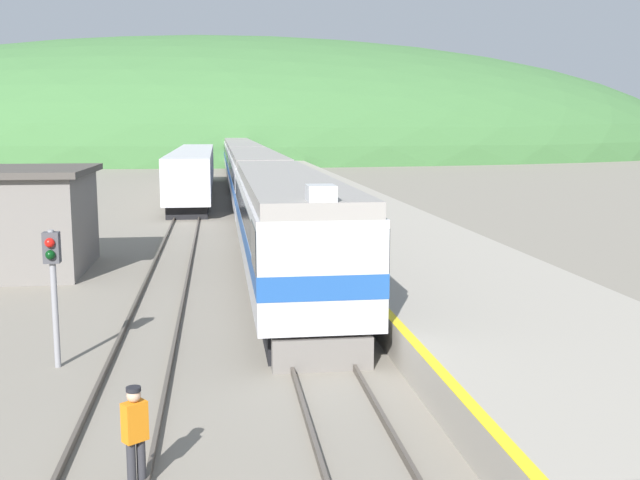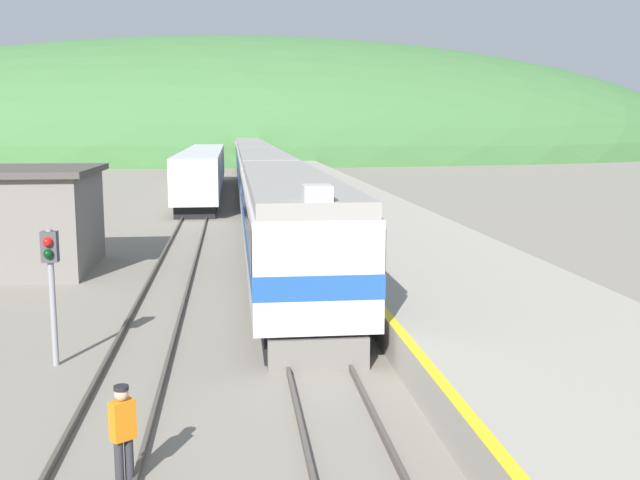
{
  "view_description": "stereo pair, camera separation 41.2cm",
  "coord_description": "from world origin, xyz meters",
  "px_view_note": "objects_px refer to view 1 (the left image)",
  "views": [
    {
      "loc": [
        -2.29,
        0.42,
        5.59
      ],
      "look_at": [
        0.58,
        21.49,
        2.3
      ],
      "focal_mm": 42.0,
      "sensor_mm": 36.0,
      "label": 1
    },
    {
      "loc": [
        -1.88,
        0.36,
        5.59
      ],
      "look_at": [
        0.58,
        21.49,
        2.3
      ],
      "focal_mm": 42.0,
      "sensor_mm": 36.0,
      "label": 2
    }
  ],
  "objects_px": {
    "carriage_second": "(255,180)",
    "siding_train": "(194,172)",
    "signal_post_siding": "(53,269)",
    "carriage_third": "(243,163)",
    "track_worker": "(135,432)",
    "express_train_lead_car": "(286,225)",
    "carriage_fourth": "(237,154)"
  },
  "relations": [
    {
      "from": "carriage_second",
      "to": "siding_train",
      "type": "bearing_deg",
      "value": 107.71
    },
    {
      "from": "signal_post_siding",
      "to": "carriage_third",
      "type": "bearing_deg",
      "value": 83.3
    },
    {
      "from": "carriage_third",
      "to": "track_worker",
      "type": "height_order",
      "value": "carriage_third"
    },
    {
      "from": "express_train_lead_car",
      "to": "track_worker",
      "type": "xyz_separation_m",
      "value": [
        -3.63,
        -14.59,
        -1.19
      ]
    },
    {
      "from": "express_train_lead_car",
      "to": "carriage_third",
      "type": "height_order",
      "value": "express_train_lead_car"
    },
    {
      "from": "carriage_third",
      "to": "signal_post_siding",
      "type": "distance_m",
      "value": 52.13
    },
    {
      "from": "carriage_fourth",
      "to": "siding_train",
      "type": "bearing_deg",
      "value": -97.73
    },
    {
      "from": "carriage_third",
      "to": "carriage_second",
      "type": "bearing_deg",
      "value": -90.0
    },
    {
      "from": "siding_train",
      "to": "signal_post_siding",
      "type": "relative_size",
      "value": 10.12
    },
    {
      "from": "carriage_third",
      "to": "siding_train",
      "type": "height_order",
      "value": "carriage_third"
    },
    {
      "from": "carriage_third",
      "to": "signal_post_siding",
      "type": "relative_size",
      "value": 6.56
    },
    {
      "from": "siding_train",
      "to": "signal_post_siding",
      "type": "xyz_separation_m",
      "value": [
        -1.88,
        -42.88,
        0.46
      ]
    },
    {
      "from": "carriage_fourth",
      "to": "signal_post_siding",
      "type": "bearing_deg",
      "value": -94.71
    },
    {
      "from": "track_worker",
      "to": "carriage_third",
      "type": "bearing_deg",
      "value": 86.42
    },
    {
      "from": "carriage_second",
      "to": "express_train_lead_car",
      "type": "bearing_deg",
      "value": -90.0
    },
    {
      "from": "express_train_lead_car",
      "to": "signal_post_siding",
      "type": "bearing_deg",
      "value": -126.24
    },
    {
      "from": "express_train_lead_car",
      "to": "carriage_fourth",
      "type": "xyz_separation_m",
      "value": [
        0.0,
        65.53,
        -0.01
      ]
    },
    {
      "from": "signal_post_siding",
      "to": "track_worker",
      "type": "distance_m",
      "value": 6.9
    },
    {
      "from": "carriage_second",
      "to": "carriage_fourth",
      "type": "bearing_deg",
      "value": 90.0
    },
    {
      "from": "carriage_second",
      "to": "carriage_third",
      "type": "distance_m",
      "value": 22.05
    },
    {
      "from": "carriage_third",
      "to": "carriage_fourth",
      "type": "distance_m",
      "value": 22.05
    },
    {
      "from": "carriage_fourth",
      "to": "track_worker",
      "type": "bearing_deg",
      "value": -92.59
    },
    {
      "from": "carriage_second",
      "to": "carriage_third",
      "type": "relative_size",
      "value": 1.0
    },
    {
      "from": "carriage_fourth",
      "to": "siding_train",
      "type": "distance_m",
      "value": 31.23
    },
    {
      "from": "signal_post_siding",
      "to": "track_worker",
      "type": "xyz_separation_m",
      "value": [
        2.45,
        -6.29,
        -1.39
      ]
    },
    {
      "from": "express_train_lead_car",
      "to": "track_worker",
      "type": "height_order",
      "value": "express_train_lead_car"
    },
    {
      "from": "siding_train",
      "to": "track_worker",
      "type": "relative_size",
      "value": 19.69
    },
    {
      "from": "signal_post_siding",
      "to": "siding_train",
      "type": "bearing_deg",
      "value": 87.49
    },
    {
      "from": "carriage_second",
      "to": "signal_post_siding",
      "type": "xyz_separation_m",
      "value": [
        -6.08,
        -29.72,
        0.22
      ]
    },
    {
      "from": "siding_train",
      "to": "track_worker",
      "type": "xyz_separation_m",
      "value": [
        0.57,
        -49.17,
        -0.93
      ]
    },
    {
      "from": "siding_train",
      "to": "signal_post_siding",
      "type": "height_order",
      "value": "siding_train"
    },
    {
      "from": "signal_post_siding",
      "to": "track_worker",
      "type": "relative_size",
      "value": 1.95
    }
  ]
}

